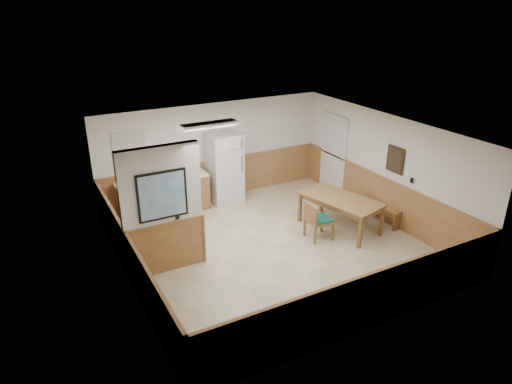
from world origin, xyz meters
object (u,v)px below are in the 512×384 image
refrigerator (225,168)px  dining_chair (315,218)px  fire_extinguisher (192,165)px  soap_bottle (131,179)px  dining_bench (375,206)px  dining_table (340,202)px

refrigerator → dining_chair: 2.94m
refrigerator → fire_extinguisher: 0.85m
dining_chair → refrigerator: bearing=111.5°
soap_bottle → fire_extinguisher: bearing=1.1°
dining_bench → dining_chair: bearing=177.4°
dining_table → dining_chair: size_ratio=2.34×
dining_chair → soap_bottle: size_ratio=3.39×
fire_extinguisher → soap_bottle: bearing=177.7°
dining_chair → fire_extinguisher: fire_extinguisher is taller
dining_table → soap_bottle: bearing=131.9°
dining_chair → soap_bottle: soap_bottle is taller
refrigerator → soap_bottle: refrigerator is taller
dining_chair → soap_bottle: 4.30m
soap_bottle → dining_table: bearing=-33.9°
dining_chair → fire_extinguisher: 3.37m
refrigerator → fire_extinguisher: size_ratio=4.18×
dining_chair → soap_bottle: (-3.21, 2.82, 0.53)m
dining_table → dining_bench: size_ratio=1.33×
refrigerator → dining_bench: (2.68, -2.64, -0.56)m
dining_bench → fire_extinguisher: (-3.51, 2.71, 0.75)m
dining_table → soap_bottle: size_ratio=7.91×
dining_bench → dining_chair: 1.84m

